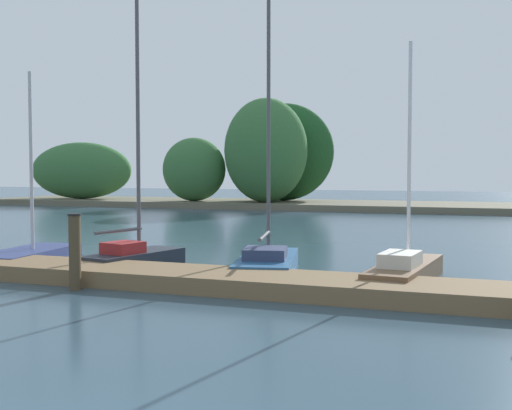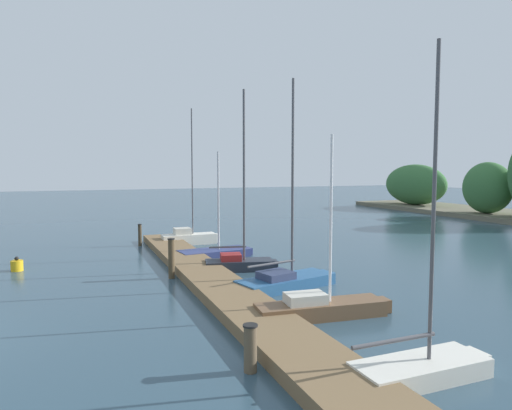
% 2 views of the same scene
% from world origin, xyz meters
% --- Properties ---
extents(dock_pier, '(28.62, 1.80, 0.35)m').
position_xyz_m(dock_pier, '(0.00, 8.72, 0.17)').
color(dock_pier, brown).
rests_on(dock_pier, ground).
extents(sailboat_0, '(1.00, 3.22, 7.52)m').
position_xyz_m(sailboat_0, '(-12.32, 10.14, 0.40)').
color(sailboat_0, silver).
rests_on(sailboat_0, ground).
extents(sailboat_1, '(1.73, 3.68, 5.04)m').
position_xyz_m(sailboat_1, '(-8.20, 10.45, 0.24)').
color(sailboat_1, navy).
rests_on(sailboat_1, ground).
extents(sailboat_2, '(1.63, 3.11, 7.46)m').
position_xyz_m(sailboat_2, '(-5.10, 10.56, 0.41)').
color(sailboat_2, '#232833').
rests_on(sailboat_2, ground).
extents(sailboat_3, '(2.10, 4.06, 7.38)m').
position_xyz_m(sailboat_3, '(-1.82, 11.17, 0.33)').
color(sailboat_3, '#285684').
rests_on(sailboat_3, ground).
extents(sailboat_4, '(1.30, 4.09, 5.21)m').
position_xyz_m(sailboat_4, '(1.51, 10.71, 0.30)').
color(sailboat_4, brown).
rests_on(sailboat_4, ground).
extents(sailboat_5, '(1.10, 3.31, 6.75)m').
position_xyz_m(sailboat_5, '(5.63, 10.69, 0.30)').
color(sailboat_5, silver).
rests_on(sailboat_5, ground).
extents(mooring_piling_0, '(0.22, 0.22, 1.21)m').
position_xyz_m(mooring_piling_0, '(-12.67, 7.42, 0.61)').
color(mooring_piling_0, '#3D3323').
rests_on(mooring_piling_0, ground).
extents(mooring_piling_1, '(0.28, 0.28, 1.56)m').
position_xyz_m(mooring_piling_1, '(-4.71, 7.57, 0.79)').
color(mooring_piling_1, '#4C3D28').
rests_on(mooring_piling_1, ground).
extents(mooring_piling_2, '(0.32, 0.32, 1.02)m').
position_xyz_m(mooring_piling_2, '(4.04, 7.48, 0.52)').
color(mooring_piling_2, brown).
rests_on(mooring_piling_2, ground).
extents(channel_buoy_0, '(0.48, 0.48, 0.60)m').
position_xyz_m(channel_buoy_0, '(-8.36, 1.85, 0.23)').
color(channel_buoy_0, gold).
rests_on(channel_buoy_0, ground).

